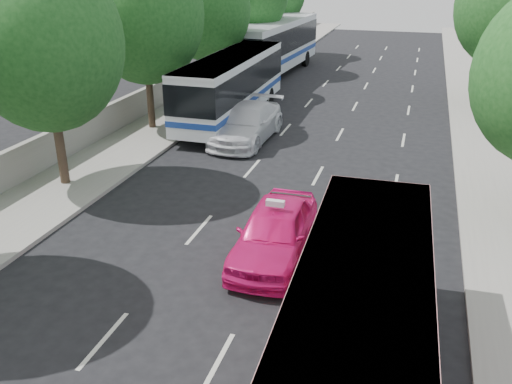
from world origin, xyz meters
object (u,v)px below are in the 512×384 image
at_px(white_pickup, 247,123).
at_px(tour_coach_front, 232,82).
at_px(pink_bus, 358,336).
at_px(tour_coach_rear, 275,43).
at_px(pink_taxi, 275,232).

bearing_deg(white_pickup, tour_coach_front, 121.80).
xyz_separation_m(pink_bus, tour_coach_rear, (-10.40, 32.63, 0.47)).
height_order(pink_taxi, tour_coach_front, tour_coach_front).
relative_size(pink_bus, tour_coach_front, 0.84).
xyz_separation_m(tour_coach_front, tour_coach_rear, (-1.05, 12.97, 0.30)).
xyz_separation_m(white_pickup, tour_coach_rear, (-2.98, 16.32, 1.56)).
relative_size(pink_bus, white_pickup, 1.65).
xyz_separation_m(white_pickup, tour_coach_front, (-1.93, 3.35, 1.25)).
bearing_deg(white_pickup, pink_bus, -63.72).
distance_m(pink_taxi, tour_coach_front, 15.43).
bearing_deg(white_pickup, pink_taxi, -66.19).
relative_size(pink_bus, pink_taxi, 1.98).
bearing_deg(tour_coach_rear, tour_coach_front, -81.65).
bearing_deg(pink_taxi, tour_coach_rear, 104.13).
height_order(pink_bus, pink_taxi, pink_bus).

